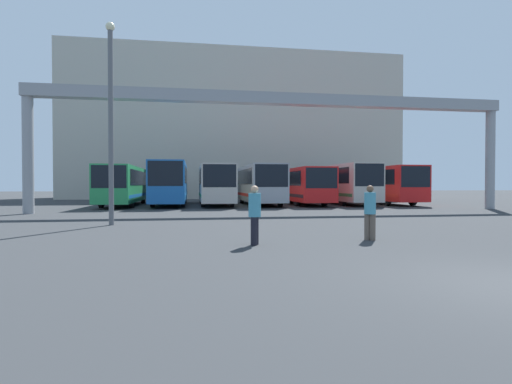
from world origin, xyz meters
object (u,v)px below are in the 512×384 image
object	(u,v)px
bus_slot_0	(124,183)
bus_slot_4	(299,184)
bus_slot_2	(215,183)
bus_slot_1	(170,181)
pedestrian_near_left	(255,213)
bus_slot_3	(259,183)
pedestrian_mid_left	(370,211)
lamp_post	(111,115)
bus_slot_6	(383,183)
bus_slot_5	(340,182)

from	to	relation	value
bus_slot_0	bus_slot_4	bearing A→B (deg)	0.26
bus_slot_2	bus_slot_4	world-z (taller)	bus_slot_2
bus_slot_1	pedestrian_near_left	distance (m)	22.51
bus_slot_0	bus_slot_2	bearing A→B (deg)	-5.38
pedestrian_near_left	bus_slot_3	bearing A→B (deg)	-165.36
bus_slot_4	pedestrian_near_left	size ratio (longest dim) A/B	7.41
pedestrian_near_left	bus_slot_1	bearing A→B (deg)	-146.59
bus_slot_1	bus_slot_2	world-z (taller)	bus_slot_1
bus_slot_2	pedestrian_mid_left	bearing A→B (deg)	-80.81
bus_slot_2	bus_slot_3	bearing A→B (deg)	-2.66
bus_slot_3	lamp_post	distance (m)	17.77
bus_slot_0	bus_slot_6	world-z (taller)	bus_slot_6
bus_slot_1	lamp_post	xyz separation A→B (m)	(-1.50, -15.97, 2.57)
bus_slot_0	bus_slot_6	distance (m)	21.66
bus_slot_0	lamp_post	bearing A→B (deg)	-82.53
bus_slot_2	bus_slot_6	bearing A→B (deg)	-0.49
bus_slot_0	pedestrian_mid_left	bearing A→B (deg)	-64.08
bus_slot_4	pedestrian_near_left	distance (m)	23.59
bus_slot_0	pedestrian_near_left	size ratio (longest dim) A/B	7.33
bus_slot_5	bus_slot_2	bearing A→B (deg)	-177.39
bus_slot_4	bus_slot_6	bearing A→B (deg)	-6.85
bus_slot_0	bus_slot_2	size ratio (longest dim) A/B	1.13
bus_slot_3	bus_slot_4	bearing A→B (deg)	14.18
bus_slot_0	bus_slot_4	distance (m)	14.43
bus_slot_5	lamp_post	bearing A→B (deg)	-135.02
bus_slot_2	pedestrian_near_left	distance (m)	21.68
bus_slot_2	lamp_post	xyz separation A→B (m)	(-5.10, -15.42, 2.68)
bus_slot_0	bus_slot_1	bearing A→B (deg)	-1.98
pedestrian_near_left	pedestrian_mid_left	xyz separation A→B (m)	(3.56, 0.43, 0.00)
bus_slot_3	bus_slot_0	bearing A→B (deg)	175.52
bus_slot_0	bus_slot_2	world-z (taller)	bus_slot_2
bus_slot_0	bus_slot_3	distance (m)	10.86
bus_slot_4	pedestrian_near_left	bearing A→B (deg)	-108.14
bus_slot_4	pedestrian_mid_left	distance (m)	22.31
bus_slot_3	lamp_post	size ratio (longest dim) A/B	1.25
bus_slot_1	bus_slot_2	distance (m)	3.65
bus_slot_0	bus_slot_5	xyz separation A→B (m)	(18.04, -0.19, 0.14)
bus_slot_0	bus_slot_2	xyz separation A→B (m)	(7.22, -0.68, 0.06)
bus_slot_2	pedestrian_mid_left	distance (m)	21.53
bus_slot_1	lamp_post	bearing A→B (deg)	-95.35
bus_slot_5	bus_slot_4	bearing A→B (deg)	176.03
bus_slot_0	bus_slot_5	size ratio (longest dim) A/B	1.03
bus_slot_3	bus_slot_5	world-z (taller)	bus_slot_5
bus_slot_1	bus_slot_2	bearing A→B (deg)	-8.74
bus_slot_2	bus_slot_5	distance (m)	10.83
bus_slot_1	lamp_post	distance (m)	16.25
bus_slot_6	pedestrian_mid_left	world-z (taller)	bus_slot_6
bus_slot_2	lamp_post	distance (m)	16.46
pedestrian_near_left	lamp_post	world-z (taller)	lamp_post
bus_slot_2	pedestrian_near_left	size ratio (longest dim) A/B	6.50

